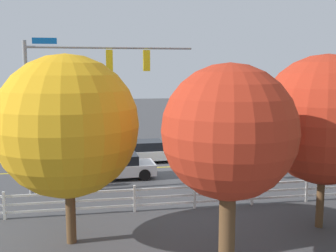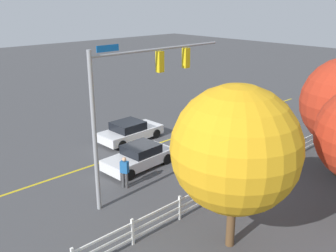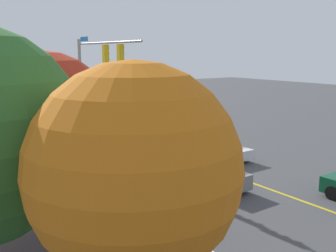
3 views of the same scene
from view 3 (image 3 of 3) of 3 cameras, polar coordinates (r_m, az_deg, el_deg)
name	(u,v)px [view 3 (image 3 of 3)]	position (r m, az deg, el deg)	size (l,w,h in m)	color
ground_plane	(198,163)	(23.59, 4.29, -5.37)	(120.00, 120.00, 0.00)	#444447
lane_center_stripe	(247,181)	(20.77, 11.28, -7.76)	(28.00, 0.16, 0.01)	gold
signal_assembly	(95,73)	(24.39, -10.43, 7.46)	(7.91, 0.38, 7.40)	gray
car_1	(208,173)	(19.55, 5.71, -6.68)	(4.35, 2.04, 1.42)	slate
car_2	(215,147)	(24.83, 6.83, -3.05)	(4.48, 2.16, 1.37)	silver
car_3	(144,149)	(24.41, -3.40, -3.25)	(4.29, 2.10, 1.34)	silver
pedestrian	(108,141)	(25.48, -8.63, -2.11)	(0.41, 0.47, 1.69)	#3F3F42
white_rail_fence	(104,193)	(17.16, -9.16, -9.52)	(26.10, 0.10, 1.15)	white
tree_2	(45,123)	(13.84, -17.23, 0.40)	(4.78, 4.78, 6.52)	brown
tree_3	(134,170)	(7.50, -4.90, -6.37)	(4.09, 4.09, 6.33)	brown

